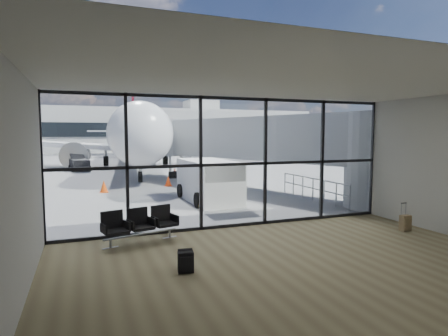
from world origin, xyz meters
TOP-DOWN VIEW (x-y plane):
  - ground at (0.00, 40.00)m, footprint 220.00×220.00m
  - lounge_shell at (0.00, -4.80)m, footprint 12.02×8.01m
  - glass_curtain_wall at (0.00, 0.00)m, footprint 12.10×0.12m
  - jet_bridge at (4.90, 7.07)m, footprint 8.00×16.50m
  - apron_railing at (5.60, 3.50)m, footprint 0.06×5.46m
  - far_terminal at (-0.59, 61.97)m, footprint 80.00×12.20m
  - tree_5 at (-15.00, 72.00)m, footprint 6.27×6.27m
  - seating_row at (-3.34, -0.68)m, footprint 2.30×1.17m
  - backpack at (-2.70, -3.63)m, footprint 0.39×0.37m
  - suitcase at (5.14, -2.58)m, footprint 0.35×0.26m
  - airliner at (0.47, 28.99)m, footprint 34.83×40.50m
  - service_van at (0.79, 5.08)m, footprint 2.27×4.56m
  - belt_loader at (-5.20, 23.57)m, footprint 1.90×3.98m
  - mobile_stairs at (-9.22, 15.18)m, footprint 1.71×3.14m
  - traffic_cone_a at (-3.83, 9.79)m, footprint 0.46×0.46m
  - traffic_cone_b at (0.07, 11.03)m, footprint 0.44×0.44m
  - traffic_cone_c at (1.89, 17.00)m, footprint 0.40×0.40m

SIDE VIEW (x-z plane):
  - ground at x=0.00m, z-range 0.00..0.00m
  - backpack at x=-2.70m, z-range -0.01..0.54m
  - traffic_cone_c at x=1.89m, z-range -0.01..0.56m
  - suitcase at x=5.14m, z-range -0.19..0.76m
  - traffic_cone_b at x=0.07m, z-range -0.02..0.61m
  - traffic_cone_a at x=-3.83m, z-range -0.02..0.65m
  - mobile_stairs at x=-9.22m, z-range -0.57..1.62m
  - seating_row at x=-3.34m, z-range 0.05..1.07m
  - belt_loader at x=-5.20m, z-range -0.29..1.47m
  - apron_railing at x=5.60m, z-range 0.16..1.27m
  - service_van at x=0.79m, z-range 0.03..2.00m
  - glass_curtain_wall at x=0.00m, z-range 0.00..4.50m
  - lounge_shell at x=0.00m, z-range 0.40..4.91m
  - jet_bridge at x=4.90m, z-range 0.59..4.92m
  - airliner at x=0.47m, z-range -2.04..8.41m
  - far_terminal at x=-0.59m, z-range -1.29..9.71m
  - tree_5 at x=-15.00m, z-range 1.36..10.39m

